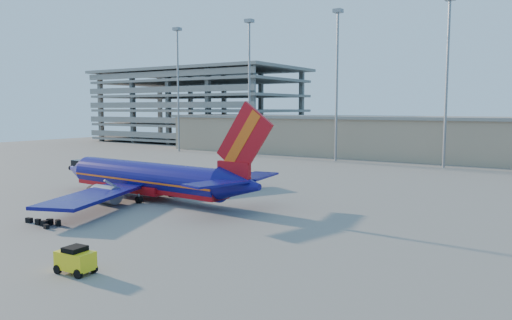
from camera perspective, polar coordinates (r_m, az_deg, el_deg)
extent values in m
plane|color=slate|center=(55.61, -5.53, -4.61)|extent=(220.00, 220.00, 0.00)
cube|color=gray|center=(103.83, 19.42, 2.22)|extent=(120.00, 15.00, 8.00)
cube|color=slate|center=(103.66, 19.50, 4.53)|extent=(122.00, 16.00, 0.60)
cube|color=slate|center=(151.48, -6.57, 2.46)|extent=(60.00, 30.00, 0.70)
cube|color=slate|center=(151.28, -6.59, 4.04)|extent=(60.00, 30.00, 0.70)
cube|color=slate|center=(151.20, -6.61, 5.63)|extent=(60.00, 30.00, 0.70)
cube|color=slate|center=(151.24, -6.63, 7.23)|extent=(60.00, 30.00, 0.70)
cube|color=slate|center=(151.39, -6.65, 8.81)|extent=(60.00, 30.00, 0.70)
cube|color=slate|center=(151.59, -6.67, 10.02)|extent=(62.00, 32.00, 0.80)
cube|color=slate|center=(161.46, -3.67, 6.07)|extent=(1.20, 1.20, 21.00)
cylinder|color=gray|center=(118.93, -8.90, 7.74)|extent=(0.44, 0.44, 28.00)
cube|color=gray|center=(120.24, -9.01, 14.56)|extent=(1.60, 1.60, 0.70)
cylinder|color=gray|center=(106.70, -0.77, 8.02)|extent=(0.44, 0.44, 28.00)
cube|color=gray|center=(108.16, -0.78, 15.61)|extent=(1.60, 1.60, 0.70)
cylinder|color=gray|center=(97.08, 9.22, 8.15)|extent=(0.44, 0.44, 28.00)
cube|color=gray|center=(98.68, 9.36, 16.47)|extent=(1.60, 1.60, 0.70)
cylinder|color=gray|center=(90.91, 20.95, 7.99)|extent=(0.44, 0.44, 28.00)
cylinder|color=navy|center=(57.34, -12.37, -1.91)|extent=(22.00, 4.68, 3.37)
cube|color=#B00E16|center=(57.46, -12.35, -2.77)|extent=(21.96, 4.05, 1.18)
cube|color=#E75A13|center=(57.37, -12.36, -2.14)|extent=(22.01, 4.72, 0.20)
cone|color=navy|center=(67.45, -19.59, -0.95)|extent=(4.02, 3.59, 3.37)
cube|color=black|center=(66.38, -19.05, -0.29)|extent=(2.32, 2.49, 0.73)
cone|color=navy|center=(48.21, -1.86, -2.87)|extent=(4.93, 3.65, 3.37)
cube|color=#B00E16|center=(48.49, -2.55, -1.36)|extent=(3.85, 0.73, 2.00)
cube|color=#B00E16|center=(47.40, -1.36, 2.35)|extent=(6.69, 0.69, 7.26)
cube|color=#E75A13|center=(47.51, -1.54, 2.36)|extent=(4.46, 0.65, 5.70)
cube|color=navy|center=(50.79, -0.03, -1.85)|extent=(3.56, 6.16, 0.20)
cube|color=navy|center=(46.00, -4.61, -2.68)|extent=(4.18, 6.34, 0.20)
cube|color=navy|center=(62.05, -5.96, -1.98)|extent=(10.54, 14.61, 0.32)
cube|color=navy|center=(51.49, -18.05, -3.88)|extent=(9.21, 14.80, 0.32)
cube|color=#B00E16|center=(57.18, -12.04, -3.17)|extent=(5.66, 3.87, 0.91)
cylinder|color=gray|center=(61.51, -9.70, -2.66)|extent=(3.39, 2.11, 1.91)
cylinder|color=gray|center=(55.45, -16.76, -3.77)|extent=(3.39, 2.11, 1.91)
cylinder|color=gray|center=(65.40, -18.14, -2.84)|extent=(0.23, 0.23, 1.00)
cylinder|color=black|center=(65.43, -18.14, -3.02)|extent=(0.60, 0.26, 0.58)
cylinder|color=black|center=(58.24, -9.68, -3.80)|extent=(0.79, 0.55, 0.76)
cylinder|color=black|center=(55.12, -13.23, -4.43)|extent=(0.79, 0.55, 0.76)
cube|color=yellow|center=(33.27, -19.95, -10.71)|extent=(2.43, 1.50, 1.11)
cube|color=black|center=(33.09, -19.99, -9.60)|extent=(1.20, 1.30, 0.39)
cylinder|color=black|center=(34.46, -20.14, -11.09)|extent=(0.59, 0.24, 0.58)
cylinder|color=black|center=(33.71, -21.73, -11.53)|extent=(0.59, 0.24, 0.58)
cylinder|color=black|center=(33.18, -18.06, -11.68)|extent=(0.59, 0.24, 0.58)
cylinder|color=black|center=(32.40, -19.67, -12.16)|extent=(0.59, 0.24, 0.58)
cube|color=black|center=(49.08, -24.50, -6.28)|extent=(0.66, 0.44, 0.45)
cube|color=black|center=(47.17, -23.04, -6.68)|extent=(0.64, 0.49, 0.48)
cube|color=black|center=(46.06, -22.84, -7.04)|extent=(0.52, 0.39, 0.38)
cube|color=black|center=(47.87, -23.65, -6.49)|extent=(0.54, 0.36, 0.53)
cube|color=black|center=(47.48, -22.51, -6.55)|extent=(0.62, 0.56, 0.53)
cube|color=black|center=(46.86, -21.68, -6.68)|extent=(0.67, 0.55, 0.53)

